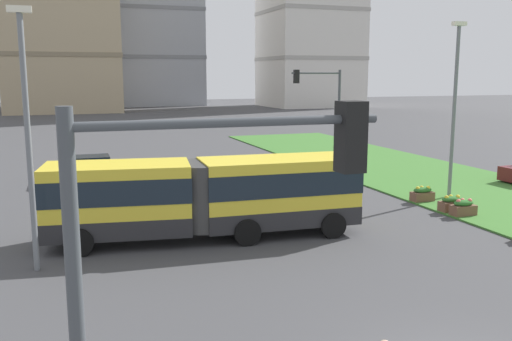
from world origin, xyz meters
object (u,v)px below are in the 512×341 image
(flower_planter_3, at_px, (463,207))
(flower_planter_4, at_px, (451,203))
(articulated_bus, at_px, (206,196))
(streetlight_median, at_px, (455,103))
(traffic_light_far_right, at_px, (325,105))
(apartment_tower_centre, at_px, (153,14))
(apartment_tower_westcentre, at_px, (58,4))
(flower_planter_5, at_px, (422,194))
(streetlight_left, at_px, (27,129))
(car_white_van, at_px, (91,170))
(traffic_light_near_left, at_px, (184,281))

(flower_planter_3, bearing_deg, flower_planter_4, 90.00)
(articulated_bus, xyz_separation_m, streetlight_median, (13.38, 2.72, 3.15))
(traffic_light_far_right, bearing_deg, apartment_tower_centre, 87.27)
(articulated_bus, distance_m, apartment_tower_westcentre, 84.42)
(articulated_bus, bearing_deg, streetlight_median, 11.49)
(flower_planter_5, distance_m, streetlight_median, 4.79)
(flower_planter_5, xyz_separation_m, traffic_light_far_right, (-1.37, 8.11, 3.95))
(streetlight_left, height_order, apartment_tower_westcentre, apartment_tower_westcentre)
(car_white_van, xyz_separation_m, streetlight_left, (-2.46, -14.57, 3.79))
(streetlight_left, height_order, streetlight_median, streetlight_median)
(apartment_tower_westcentre, xyz_separation_m, apartment_tower_centre, (18.56, 15.79, 0.59))
(traffic_light_near_left, xyz_separation_m, traffic_light_far_right, (14.06, 25.00, 0.34))
(apartment_tower_westcentre, bearing_deg, car_white_van, -89.45)
(flower_planter_4, distance_m, apartment_tower_westcentre, 85.84)
(traffic_light_near_left, height_order, streetlight_left, streetlight_left)
(flower_planter_5, height_order, apartment_tower_centre, apartment_tower_centre)
(traffic_light_near_left, relative_size, apartment_tower_westcentre, 0.16)
(traffic_light_near_left, xyz_separation_m, streetlight_left, (-2.09, 12.90, 0.50))
(flower_planter_5, relative_size, traffic_light_far_right, 0.17)
(streetlight_left, relative_size, apartment_tower_westcentre, 0.23)
(articulated_bus, relative_size, traffic_light_far_right, 1.85)
(flower_planter_3, xyz_separation_m, traffic_light_far_right, (-1.37, 11.06, 3.95))
(traffic_light_far_right, bearing_deg, car_white_van, 169.75)
(articulated_bus, bearing_deg, apartment_tower_centre, 81.73)
(apartment_tower_westcentre, bearing_deg, flower_planter_4, -79.21)
(car_white_van, xyz_separation_m, flower_planter_4, (15.06, -12.74, -0.33))
(flower_planter_5, distance_m, traffic_light_far_right, 9.12)
(flower_planter_4, distance_m, streetlight_left, 18.09)
(streetlight_median, bearing_deg, flower_planter_3, -119.68)
(streetlight_left, relative_size, streetlight_median, 0.94)
(traffic_light_far_right, bearing_deg, articulated_bus, -134.06)
(streetlight_left, xyz_separation_m, apartment_tower_westcentre, (1.79, 84.35, 13.50))
(traffic_light_far_right, height_order, streetlight_median, streetlight_median)
(car_white_van, relative_size, traffic_light_near_left, 0.75)
(car_white_van, xyz_separation_m, apartment_tower_centre, (17.88, 85.57, 17.87))
(car_white_van, bearing_deg, flower_planter_5, -35.10)
(articulated_bus, xyz_separation_m, apartment_tower_westcentre, (-4.25, 82.70, 16.39))
(traffic_light_far_right, distance_m, apartment_tower_centre, 89.29)
(flower_planter_3, relative_size, streetlight_median, 0.13)
(flower_planter_4, xyz_separation_m, traffic_light_far_right, (-1.37, 10.27, 3.95))
(flower_planter_3, height_order, traffic_light_far_right, traffic_light_far_right)
(flower_planter_5, xyz_separation_m, apartment_tower_centre, (2.82, 96.15, 18.20))
(articulated_bus, height_order, flower_planter_4, articulated_bus)
(articulated_bus, xyz_separation_m, flower_planter_3, (11.48, -0.61, -1.23))
(flower_planter_5, bearing_deg, streetlight_median, 11.37)
(articulated_bus, height_order, flower_planter_5, articulated_bus)
(traffic_light_far_right, bearing_deg, streetlight_median, -67.05)
(articulated_bus, relative_size, streetlight_left, 1.47)
(car_white_van, xyz_separation_m, traffic_light_near_left, (-0.37, -27.47, 3.28))
(streetlight_median, bearing_deg, traffic_light_near_left, -135.09)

